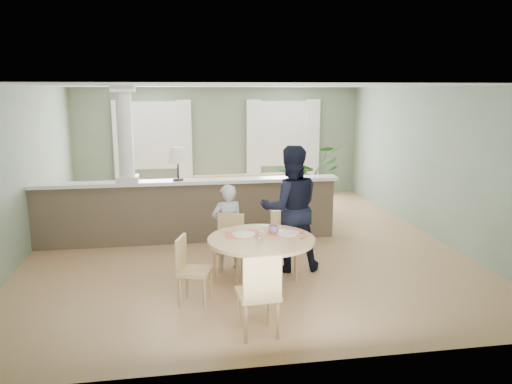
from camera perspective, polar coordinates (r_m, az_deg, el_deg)
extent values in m
plane|color=tan|center=(8.81, -1.73, -5.80)|extent=(8.00, 8.00, 0.00)
cube|color=gray|center=(12.45, -4.24, 5.66)|extent=(7.00, 0.02, 2.70)
cube|color=gray|center=(8.77, -25.12, 2.07)|extent=(0.02, 8.00, 2.70)
cube|color=gray|center=(9.61, 19.41, 3.26)|extent=(0.02, 8.00, 2.70)
cube|color=gray|center=(4.65, 4.77, -4.50)|extent=(7.00, 0.02, 2.70)
cube|color=white|center=(8.41, -1.85, 12.04)|extent=(7.00, 8.00, 0.02)
cube|color=white|center=(12.36, -11.70, 6.34)|extent=(1.10, 0.02, 1.50)
cube|color=white|center=(12.34, -11.70, 6.33)|extent=(1.22, 0.04, 1.62)
cube|color=white|center=(12.64, 3.04, 6.68)|extent=(1.10, 0.02, 1.50)
cube|color=white|center=(12.62, 3.07, 6.67)|extent=(1.22, 0.04, 1.62)
cube|color=white|center=(12.35, -15.14, 4.78)|extent=(0.35, 0.10, 2.30)
cube|color=white|center=(12.29, -8.15, 5.03)|extent=(0.35, 0.10, 2.30)
cube|color=white|center=(12.45, -0.27, 5.23)|extent=(0.35, 0.10, 2.30)
cube|color=white|center=(12.77, 6.42, 5.32)|extent=(0.35, 0.10, 2.30)
cube|color=brown|center=(8.79, -7.76, -2.39)|extent=(5.20, 0.22, 1.05)
cube|color=white|center=(8.68, -7.86, 1.17)|extent=(5.32, 0.36, 0.06)
cube|color=white|center=(8.70, -14.47, 1.47)|extent=(0.36, 0.36, 0.10)
cylinder|color=white|center=(8.60, -14.72, 6.36)|extent=(0.26, 0.26, 1.39)
cube|color=white|center=(8.57, -14.98, 11.32)|extent=(0.38, 0.38, 0.10)
cylinder|color=black|center=(8.67, -8.86, 1.43)|extent=(0.18, 0.18, 0.03)
cylinder|color=black|center=(8.64, -8.89, 2.44)|extent=(0.03, 0.03, 0.28)
cone|color=beige|center=(8.60, -8.94, 4.22)|extent=(0.36, 0.36, 0.26)
imported|color=#8D704D|center=(10.69, -1.17, -0.43)|extent=(2.82, 1.20, 0.81)
imported|color=#336528|center=(10.34, 5.87, 1.19)|extent=(1.84, 1.79, 1.55)
cylinder|color=tan|center=(6.55, 0.59, -11.93)|extent=(0.57, 0.57, 0.04)
cylinder|color=tan|center=(6.40, 0.60, -8.76)|extent=(0.15, 0.15, 0.73)
cylinder|color=tan|center=(6.28, 0.60, -5.46)|extent=(1.35, 1.35, 0.04)
cube|color=red|center=(6.42, -1.48, -4.85)|extent=(0.49, 0.37, 0.01)
cube|color=red|center=(6.47, 3.38, -4.72)|extent=(0.56, 0.48, 0.01)
cylinder|color=white|center=(6.39, -1.43, -4.85)|extent=(0.29, 0.29, 0.01)
cylinder|color=white|center=(6.46, 3.62, -4.69)|extent=(0.29, 0.29, 0.01)
cylinder|color=white|center=(6.23, 0.45, -4.89)|extent=(0.08, 0.08, 0.10)
cube|color=silver|center=(6.32, -1.93, -4.95)|extent=(0.02, 0.20, 0.00)
cube|color=silver|center=(6.35, -3.16, -5.01)|extent=(0.02, 0.24, 0.00)
cylinder|color=white|center=(6.26, 5.26, -5.02)|extent=(0.04, 0.04, 0.07)
cylinder|color=silver|center=(6.25, 5.27, -4.66)|extent=(0.04, 0.04, 0.01)
imported|color=blue|center=(6.45, 2.00, -4.30)|extent=(0.14, 0.14, 0.11)
cube|color=tan|center=(7.11, -3.19, -6.45)|extent=(0.52, 0.52, 0.05)
cylinder|color=tan|center=(7.07, -4.79, -8.52)|extent=(0.04, 0.04, 0.42)
cylinder|color=tan|center=(7.00, -2.16, -8.71)|extent=(0.04, 0.04, 0.42)
cylinder|color=tan|center=(7.37, -4.12, -7.66)|extent=(0.04, 0.04, 0.42)
cylinder|color=tan|center=(7.30, -1.60, -7.83)|extent=(0.04, 0.04, 0.42)
cube|color=tan|center=(7.21, -2.87, -4.18)|extent=(0.38, 0.17, 0.44)
cube|color=tan|center=(7.16, 3.27, -6.21)|extent=(0.49, 0.49, 0.05)
cylinder|color=tan|center=(7.08, 1.90, -8.42)|extent=(0.04, 0.04, 0.43)
cylinder|color=tan|center=(7.09, 4.67, -8.42)|extent=(0.04, 0.04, 0.43)
cylinder|color=tan|center=(7.40, 1.89, -7.52)|extent=(0.04, 0.04, 0.43)
cylinder|color=tan|center=(7.41, 4.53, -7.53)|extent=(0.04, 0.04, 0.43)
cube|color=tan|center=(7.27, 3.25, -3.89)|extent=(0.40, 0.11, 0.46)
cube|color=tan|center=(5.52, 0.21, -11.58)|extent=(0.47, 0.47, 0.05)
cylinder|color=tan|center=(5.82, 1.49, -12.95)|extent=(0.04, 0.04, 0.44)
cylinder|color=tan|center=(5.74, -1.98, -13.29)|extent=(0.04, 0.04, 0.44)
cylinder|color=tan|center=(5.51, 2.49, -14.41)|extent=(0.04, 0.04, 0.44)
cylinder|color=tan|center=(5.43, -1.18, -14.81)|extent=(0.04, 0.04, 0.44)
cube|color=tan|center=(5.25, 0.74, -9.82)|extent=(0.41, 0.07, 0.47)
cube|color=tan|center=(6.35, -6.97, -8.99)|extent=(0.48, 0.48, 0.05)
cylinder|color=tan|center=(6.25, -5.90, -11.43)|extent=(0.04, 0.04, 0.39)
cylinder|color=tan|center=(6.53, -5.22, -10.38)|extent=(0.04, 0.04, 0.39)
cylinder|color=tan|center=(6.33, -8.69, -11.20)|extent=(0.04, 0.04, 0.39)
cylinder|color=tan|center=(6.61, -7.89, -10.18)|extent=(0.04, 0.04, 0.39)
cube|color=tan|center=(6.32, -8.56, -6.93)|extent=(0.15, 0.36, 0.42)
imported|color=#A2A2A7|center=(7.39, -3.28, -4.04)|extent=(0.51, 0.38, 1.29)
imported|color=black|center=(7.34, 3.96, -1.88)|extent=(0.91, 0.72, 1.86)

